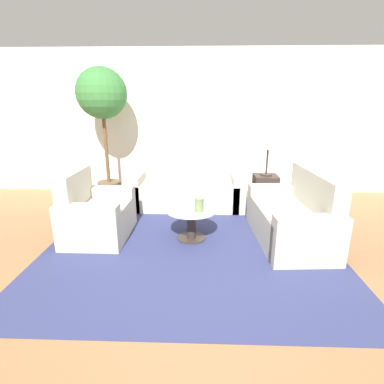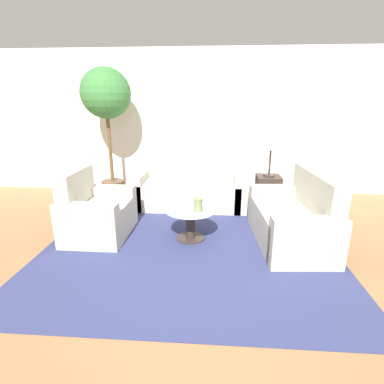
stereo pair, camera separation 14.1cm
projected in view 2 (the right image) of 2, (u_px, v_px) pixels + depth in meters
The scene contains 12 objects.
ground_plane at pixel (199, 273), 3.07m from camera, with size 14.00×14.00×0.00m, color #8E603D.
wall_back at pixel (207, 123), 5.55m from camera, with size 10.00×0.06×2.60m.
rug at pixel (191, 238), 3.85m from camera, with size 3.45×3.48×0.01m.
sofa_main at pixel (190, 188), 5.04m from camera, with size 1.84×0.81×0.91m.
armchair at pixel (95, 214), 3.89m from camera, with size 0.75×0.96×0.87m.
loveseat at pixel (295, 220), 3.68m from camera, with size 0.86×1.45×0.89m.
coffee_table at pixel (191, 219), 3.77m from camera, with size 0.66×0.66×0.41m.
side_table at pixel (268, 192), 4.84m from camera, with size 0.37×0.37×0.55m.
table_lamp at pixel (271, 143), 4.61m from camera, with size 0.29×0.29×0.66m.
potted_plant at pixel (106, 102), 4.97m from camera, with size 0.83×0.83×2.23m.
vase at pixel (198, 205), 3.62m from camera, with size 0.11×0.11×0.17m.
bowl at pixel (180, 204), 3.80m from camera, with size 0.19×0.19×0.07m.
Camera 2 is at (0.13, -2.69, 1.70)m, focal length 28.00 mm.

